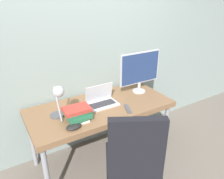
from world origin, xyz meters
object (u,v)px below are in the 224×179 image
(office_chair, at_px, (133,161))
(book_stack, at_px, (77,113))
(desk_lamp, at_px, (58,98))
(laptop, at_px, (102,100))
(game_controller, at_px, (74,127))
(monitor, at_px, (140,70))

(office_chair, xyz_separation_m, book_stack, (-0.23, 0.61, 0.22))
(desk_lamp, xyz_separation_m, book_stack, (0.15, -0.07, -0.18))
(laptop, height_order, game_controller, laptop)
(laptop, bearing_deg, desk_lamp, -169.01)
(monitor, relative_size, game_controller, 3.77)
(desk_lamp, xyz_separation_m, game_controller, (0.06, -0.19, -0.24))
(laptop, height_order, desk_lamp, desk_lamp)
(desk_lamp, distance_m, office_chair, 0.88)
(laptop, xyz_separation_m, game_controller, (-0.44, -0.28, -0.03))
(desk_lamp, bearing_deg, monitor, 8.43)
(monitor, xyz_separation_m, desk_lamp, (-1.07, -0.16, -0.03))
(monitor, height_order, office_chair, monitor)
(laptop, bearing_deg, book_stack, -154.77)
(laptop, height_order, office_chair, office_chair)
(desk_lamp, bearing_deg, laptop, 10.99)
(game_controller, bearing_deg, laptop, 32.54)
(book_stack, bearing_deg, monitor, 13.90)
(office_chair, bearing_deg, monitor, 50.75)
(office_chair, distance_m, book_stack, 0.69)
(game_controller, bearing_deg, desk_lamp, 108.26)
(office_chair, height_order, game_controller, office_chair)
(laptop, bearing_deg, monitor, 6.10)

